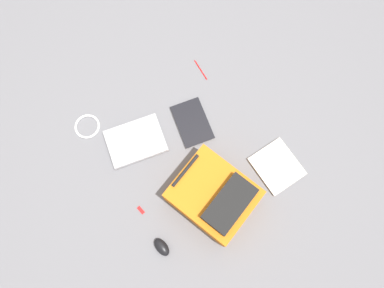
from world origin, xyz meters
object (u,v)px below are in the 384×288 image
(book_comic, at_px, (277,166))
(pen_black, at_px, (201,70))
(laptop, at_px, (136,141))
(usb_stick, at_px, (141,210))
(backpack, at_px, (214,196))
(book_manual, at_px, (192,123))
(cable_coil, at_px, (87,126))
(computer_mouse, at_px, (162,247))

(book_comic, xyz_separation_m, pen_black, (-0.02, 0.69, -0.01))
(book_comic, height_order, pen_black, book_comic)
(laptop, bearing_deg, usb_stick, -117.00)
(backpack, relative_size, book_comic, 1.94)
(book_comic, distance_m, usb_stick, 0.74)
(pen_black, bearing_deg, backpack, -118.49)
(backpack, xyz_separation_m, usb_stick, (-0.34, 0.15, -0.09))
(laptop, xyz_separation_m, usb_stick, (-0.17, -0.33, -0.01))
(laptop, height_order, book_comic, laptop)
(laptop, xyz_separation_m, pen_black, (0.53, 0.16, -0.01))
(backpack, relative_size, pen_black, 3.34)
(laptop, bearing_deg, backpack, -69.56)
(laptop, distance_m, book_manual, 0.32)
(backpack, distance_m, book_comic, 0.38)
(cable_coil, xyz_separation_m, usb_stick, (0.01, -0.54, -0.00))
(backpack, height_order, usb_stick, backpack)
(book_comic, distance_m, cable_coil, 1.04)
(backpack, height_order, cable_coil, backpack)
(backpack, relative_size, usb_stick, 10.35)
(laptop, height_order, pen_black, laptop)
(backpack, xyz_separation_m, pen_black, (0.35, 0.64, -0.09))
(cable_coil, bearing_deg, computer_mouse, -89.62)
(backpack, xyz_separation_m, computer_mouse, (-0.35, -0.06, -0.07))
(book_comic, bearing_deg, cable_coil, 134.36)
(book_manual, distance_m, cable_coil, 0.57)
(book_manual, distance_m, computer_mouse, 0.67)
(pen_black, distance_m, usb_stick, 0.85)
(laptop, xyz_separation_m, cable_coil, (-0.18, 0.22, -0.01))
(backpack, xyz_separation_m, cable_coil, (-0.36, 0.70, -0.08))
(pen_black, bearing_deg, laptop, -162.80)
(book_manual, relative_size, pen_black, 2.04)
(backpack, bearing_deg, laptop, 110.44)
(book_manual, relative_size, usb_stick, 6.32)
(book_comic, bearing_deg, usb_stick, 164.48)
(cable_coil, distance_m, usb_stick, 0.54)
(laptop, distance_m, cable_coil, 0.28)
(book_manual, height_order, computer_mouse, computer_mouse)
(book_comic, relative_size, cable_coil, 1.72)
(book_manual, height_order, book_comic, book_comic)
(book_manual, height_order, usb_stick, book_manual)
(computer_mouse, bearing_deg, cable_coil, 85.06)
(book_manual, relative_size, computer_mouse, 2.89)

